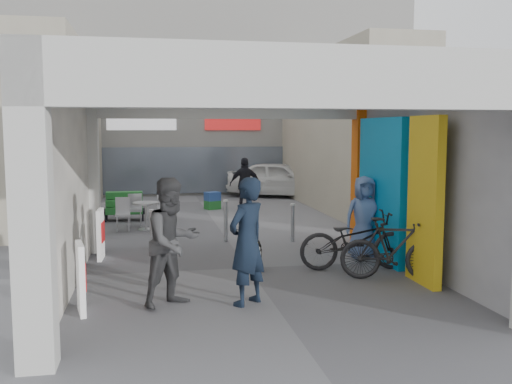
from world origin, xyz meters
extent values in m
plane|color=#5E5D63|center=(0.00, 0.00, 0.00)|extent=(90.00, 90.00, 0.00)
cube|color=#B6B6B1|center=(-3.00, -4.00, 1.75)|extent=(0.40, 0.40, 3.50)
cube|color=#B6B6B1|center=(-3.00, 2.00, 1.75)|extent=(0.40, 0.40, 3.50)
cube|color=#D3560C|center=(3.00, 2.00, 1.75)|extent=(0.40, 0.40, 3.50)
plane|color=silver|center=(-3.00, -1.00, 1.75)|extent=(0.00, 6.40, 6.40)
plane|color=#9C9BA0|center=(3.00, -1.00, 1.75)|extent=(0.00, 6.40, 6.40)
cube|color=#0B7DB8|center=(2.70, 0.20, 1.40)|extent=(0.15, 2.00, 2.80)
cube|color=gold|center=(2.70, -1.60, 1.40)|extent=(0.15, 1.00, 2.80)
plane|color=#B9B8B4|center=(0.00, -1.00, 3.50)|extent=(6.40, 6.40, 0.00)
cube|color=#B6B6B1|center=(0.00, 2.05, 3.15)|extent=(6.40, 0.30, 0.70)
cube|color=#B6B6B1|center=(0.00, -4.05, 3.15)|extent=(6.40, 0.30, 0.70)
cube|color=white|center=(0.00, 2.22, 3.10)|extent=(4.20, 0.05, 0.55)
cube|color=silver|center=(0.00, 14.00, 4.00)|extent=(18.00, 4.00, 8.00)
cube|color=#515966|center=(0.00, 11.95, 1.00)|extent=(16.20, 0.06, 1.80)
cube|color=white|center=(-2.00, 11.96, 2.80)|extent=(2.60, 0.06, 0.50)
cube|color=red|center=(1.50, 11.96, 2.80)|extent=(2.20, 0.06, 0.50)
cube|color=#A39B87|center=(-4.50, 7.50, 2.50)|extent=(2.00, 9.00, 5.00)
cube|color=#A39B87|center=(4.50, 7.50, 2.50)|extent=(2.00, 9.00, 5.00)
cylinder|color=#989CA1|center=(-1.74, 2.20, 0.41)|extent=(0.09, 0.09, 0.82)
cylinder|color=#989CA1|center=(-0.06, 2.60, 0.47)|extent=(0.09, 0.09, 0.95)
cylinder|color=#989CA1|center=(1.45, 2.30, 0.43)|extent=(0.09, 0.09, 0.86)
cube|color=white|center=(-2.75, -2.15, 0.50)|extent=(0.18, 0.56, 1.00)
cube|color=red|center=(-2.71, -2.15, 0.55)|extent=(0.11, 0.39, 0.40)
cube|color=white|center=(-2.75, 1.27, 0.50)|extent=(0.11, 0.55, 1.00)
cube|color=red|center=(-2.71, 1.27, 0.55)|extent=(0.06, 0.39, 0.40)
cylinder|color=#AAABAF|center=(-1.87, 4.53, 0.34)|extent=(0.06, 0.06, 0.69)
cylinder|color=#AAABAF|center=(-1.87, 4.53, 0.01)|extent=(0.42, 0.42, 0.02)
cylinder|color=#AAABAF|center=(-1.87, 4.53, 0.69)|extent=(0.67, 0.67, 0.05)
cube|color=#AAABAF|center=(-2.45, 4.34, 0.22)|extent=(0.36, 0.36, 0.43)
cube|color=#AAABAF|center=(-2.45, 4.51, 0.64)|extent=(0.36, 0.05, 0.43)
cube|color=#AAABAF|center=(-1.39, 5.01, 0.22)|extent=(0.36, 0.36, 0.43)
cube|color=#AAABAF|center=(-1.39, 5.18, 0.64)|extent=(0.36, 0.05, 0.43)
cube|color=#AAABAF|center=(-2.16, 5.10, 0.22)|extent=(0.36, 0.36, 0.43)
cube|color=#AAABAF|center=(-2.16, 5.28, 0.64)|extent=(0.36, 0.05, 0.43)
cube|color=black|center=(-2.48, 6.19, 0.15)|extent=(1.22, 0.61, 0.30)
cube|color=#1B6129|center=(-2.48, 6.03, 0.30)|extent=(1.02, 0.36, 0.18)
cube|color=#1B6129|center=(-2.48, 6.19, 0.51)|extent=(1.02, 0.36, 0.18)
cube|color=#1B6129|center=(-2.48, 6.34, 0.71)|extent=(1.02, 0.36, 0.18)
cube|color=#1B6129|center=(0.24, 8.01, 0.14)|extent=(0.55, 0.50, 0.28)
cube|color=navy|center=(0.24, 8.01, 0.42)|extent=(0.55, 0.50, 0.28)
cube|color=black|center=(0.11, -0.18, 0.11)|extent=(0.22, 0.29, 0.22)
cube|color=black|center=(0.11, -0.30, 0.27)|extent=(0.17, 0.14, 0.33)
cube|color=silver|center=(0.11, -0.38, 0.23)|extent=(0.14, 0.03, 0.31)
cylinder|color=silver|center=(0.06, -0.37, 0.13)|extent=(0.04, 0.04, 0.25)
cylinder|color=silver|center=(0.16, -0.37, 0.13)|extent=(0.04, 0.04, 0.25)
sphere|color=black|center=(0.11, -0.32, 0.47)|extent=(0.17, 0.17, 0.17)
cube|color=silver|center=(0.11, -0.41, 0.45)|extent=(0.07, 0.11, 0.05)
cone|color=black|center=(0.06, -0.28, 0.55)|extent=(0.06, 0.06, 0.07)
cone|color=black|center=(0.15, -0.28, 0.55)|extent=(0.06, 0.06, 0.07)
imported|color=black|center=(-0.39, -2.17, 0.94)|extent=(0.82, 0.79, 1.89)
imported|color=#38393B|center=(-1.46, -2.03, 0.94)|extent=(1.16, 1.11, 1.89)
imported|color=#526C9F|center=(2.44, 0.41, 0.83)|extent=(0.81, 0.53, 1.65)
imported|color=black|center=(1.23, 7.50, 0.84)|extent=(1.03, 0.52, 1.69)
imported|color=black|center=(1.93, -0.47, 0.54)|extent=(2.13, 0.92, 1.09)
imported|color=black|center=(2.30, -1.29, 0.54)|extent=(1.87, 1.03, 1.08)
imported|color=silver|center=(3.16, 10.93, 0.68)|extent=(4.32, 3.16, 1.37)
camera|label=1|loc=(-1.79, -10.26, 2.57)|focal=40.00mm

